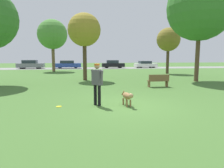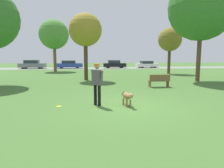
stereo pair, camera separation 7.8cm
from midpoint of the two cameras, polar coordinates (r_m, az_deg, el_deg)
The scene contains 14 objects.
ground_plane at distance 8.26m, azimuth 4.25°, elevation -6.25°, with size 120.00×120.00×0.00m, color #426B2D.
far_road_strip at distance 36.04m, azimuth -4.92°, elevation 4.55°, with size 120.00×6.00×0.01m.
person at distance 8.16m, azimuth -3.99°, elevation 0.96°, with size 0.51×0.63×1.73m.
dog at distance 8.14m, azimuth 4.68°, elevation -3.57°, with size 0.38×1.08×0.59m.
frisbee at distance 8.38m, azimuth -14.66°, elevation -6.22°, with size 0.23×0.23×0.02m.
tree_far_left at distance 29.13m, azimuth -16.17°, elevation 13.40°, with size 4.01×4.01×7.05m.
tree_mid_center at distance 17.43m, azimuth -7.49°, elevation 14.95°, with size 2.76×2.76×5.63m.
tree_near_right at distance 18.11m, azimuth 24.33°, elevation 19.30°, with size 5.16×5.16×8.42m.
tree_far_right at distance 24.86m, azimuth 16.29°, elevation 12.03°, with size 2.74×2.74×5.40m.
parked_car_grey at distance 36.90m, azimuth -21.74°, elevation 5.20°, with size 4.37×1.83×1.46m.
parked_car_blue at distance 36.03m, azimuth -12.02°, elevation 5.47°, with size 4.56×1.90×1.38m.
parked_car_black at distance 36.38m, azimuth 0.76°, elevation 5.68°, with size 4.12×1.79×1.41m.
parked_car_white at distance 37.71m, azimuth 10.03°, elevation 5.54°, with size 4.11×2.00×1.26m.
park_bench at distance 13.61m, azimuth 13.50°, elevation 1.01°, with size 1.40×0.41×0.84m.
Camera 2 is at (-1.61, -7.84, 1.99)m, focal length 32.00 mm.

